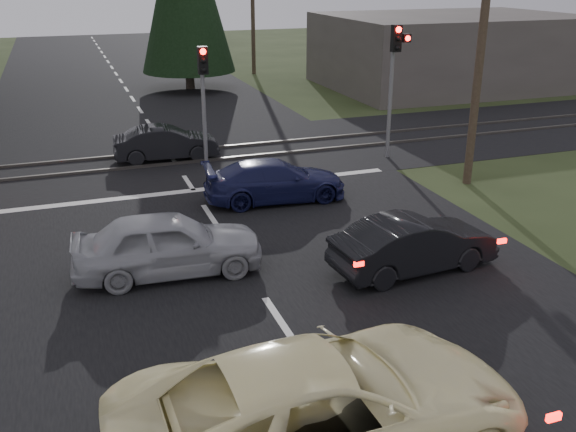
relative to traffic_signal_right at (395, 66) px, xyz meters
name	(u,v)px	position (x,y,z in m)	size (l,w,h in m)	color
ground	(277,317)	(-7.55, -9.47, -3.31)	(120.00, 120.00, 0.00)	#283317
road	(183,174)	(-7.55, 0.53, -3.31)	(14.00, 100.00, 0.01)	black
rail_corridor	(172,159)	(-7.55, 2.53, -3.31)	(120.00, 8.00, 0.01)	black
stop_line	(194,190)	(-7.55, -1.27, -3.30)	(13.00, 0.35, 0.00)	silver
rail_near	(176,163)	(-7.55, 1.73, -3.26)	(120.00, 0.12, 0.10)	#59544C
rail_far	(169,152)	(-7.55, 3.33, -3.26)	(120.00, 0.12, 0.10)	#59544C
traffic_signal_right	(395,66)	(0.00, 0.00, 0.00)	(0.68, 0.48, 4.70)	slate
traffic_signal_center	(203,86)	(-6.55, 1.20, -0.51)	(0.32, 0.48, 4.10)	slate
utility_pole_near	(483,32)	(0.95, -3.47, 1.41)	(1.80, 0.26, 9.00)	#4C3D2D
building_right	(450,51)	(10.45, 12.53, -1.31)	(14.00, 10.00, 4.00)	#59514C
cream_coupe	(322,406)	(-8.18, -13.36, -2.49)	(2.73, 5.93, 1.65)	#FFF4B6
dark_hatchback	(414,244)	(-3.93, -8.50, -2.67)	(1.35, 3.88, 1.28)	black
silver_car	(168,244)	(-9.23, -6.79, -2.59)	(1.70, 4.24, 1.44)	#9FA1A7
blue_sedan	(275,181)	(-5.41, -2.94, -2.70)	(1.71, 4.22, 1.22)	#171A46
dark_car_far	(166,143)	(-7.75, 2.50, -2.71)	(1.29, 3.70, 1.22)	black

